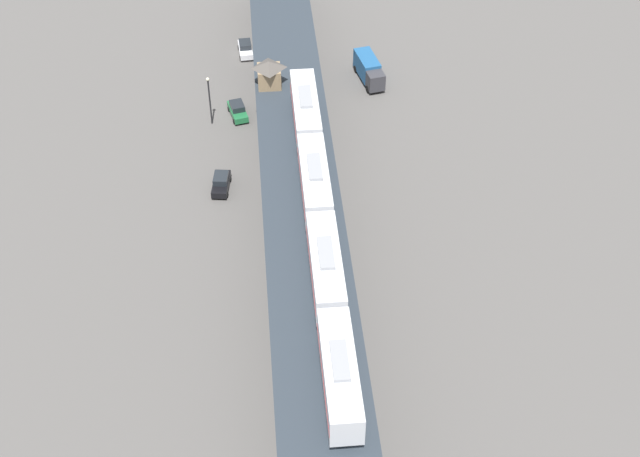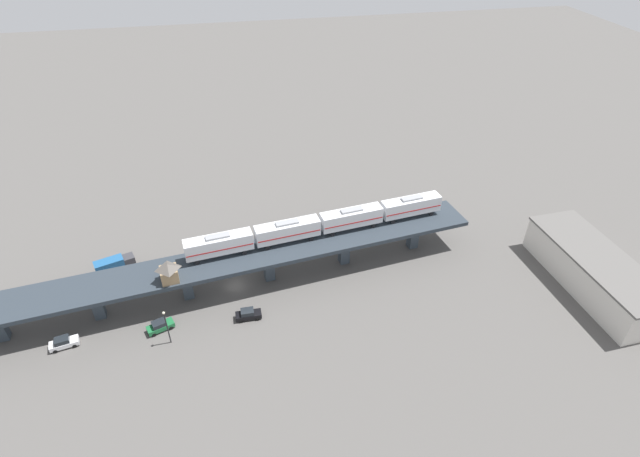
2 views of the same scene
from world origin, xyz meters
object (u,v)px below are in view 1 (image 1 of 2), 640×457
object	(u,v)px
street_car_white	(245,48)
street_car_black	(221,182)
signal_hut	(269,73)
street_car_green	(238,110)
delivery_truck	(369,69)
subway_train	(320,221)
street_lamp	(209,97)

from	to	relation	value
street_car_white	street_car_black	xyz separation A→B (m)	(-0.40, 29.66, 0.00)
signal_hut	street_car_black	xyz separation A→B (m)	(4.86, 12.12, -7.47)
street_car_green	delivery_truck	size ratio (longest dim) A/B	0.63
street_car_black	delivery_truck	size ratio (longest dim) A/B	0.58
subway_train	street_car_white	xyz separation A→B (m)	(12.79, -44.73, -8.21)
subway_train	signal_hut	size ratio (longest dim) A/B	13.72
signal_hut	delivery_truck	distance (m)	18.22
street_car_white	subway_train	bearing A→B (deg)	105.96
street_car_white	street_car_black	bearing A→B (deg)	90.77
subway_train	street_car_black	size ratio (longest dim) A/B	11.29
signal_hut	street_lamp	size ratio (longest dim) A/B	0.52
street_lamp	street_car_green	bearing A→B (deg)	-150.97
street_car_black	street_lamp	bearing A→B (deg)	-77.26
subway_train	street_car_white	distance (m)	47.25
street_car_white	delivery_truck	world-z (taller)	delivery_truck
street_car_white	street_car_green	bearing A→B (deg)	92.45
subway_train	street_car_white	size ratio (longest dim) A/B	10.64
street_car_black	delivery_truck	xyz separation A→B (m)	(-17.18, -23.79, 0.82)
street_car_black	street_lamp	size ratio (longest dim) A/B	0.63
signal_hut	street_car_white	xyz separation A→B (m)	(5.26, -17.54, -7.47)
subway_train	delivery_truck	world-z (taller)	subway_train
subway_train	street_car_white	world-z (taller)	subway_train
signal_hut	street_lamp	world-z (taller)	signal_hut
street_car_black	signal_hut	bearing A→B (deg)	-111.86
signal_hut	street_car_green	world-z (taller)	signal_hut
subway_train	delivery_truck	bearing A→B (deg)	-97.03
street_car_black	street_lamp	distance (m)	13.59
street_car_green	delivery_truck	world-z (taller)	delivery_truck
street_car_white	delivery_truck	xyz separation A→B (m)	(-17.58, 5.88, 0.82)
delivery_truck	signal_hut	bearing A→B (deg)	43.44
subway_train	delivery_truck	size ratio (longest dim) A/B	6.59
street_car_white	street_car_black	distance (m)	29.67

